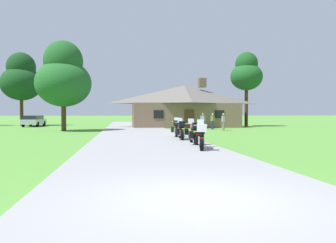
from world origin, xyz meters
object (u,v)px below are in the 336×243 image
(motorcycle_red_second_in_row, at_px, (195,133))
(parked_silver_suv_far_left, at_px, (34,120))
(tree_right_of_lodge, at_px, (246,73))
(tree_left_near, at_px, (63,77))
(bystander_gray_shirt_by_tree, at_px, (223,121))
(motorcycle_blue_nearest_to_camera, at_px, (201,136))
(bystander_olive_shirt_near_lodge, at_px, (213,120))
(motorcycle_black_third_in_row, at_px, (181,130))
(tree_left_far, at_px, (21,79))
(motorcycle_orange_farthest_in_row, at_px, (176,129))
(bystander_gray_shirt_beside_signpost, at_px, (203,120))

(motorcycle_red_second_in_row, height_order, parked_silver_suv_far_left, parked_silver_suv_far_left)
(tree_right_of_lodge, bearing_deg, tree_left_near, -157.47)
(bystander_gray_shirt_by_tree, relative_size, parked_silver_suv_far_left, 0.36)
(motorcycle_blue_nearest_to_camera, height_order, tree_left_near, tree_left_near)
(parked_silver_suv_far_left, bearing_deg, bystander_olive_shirt_near_lodge, -24.60)
(motorcycle_black_third_in_row, distance_m, tree_left_far, 32.67)
(motorcycle_red_second_in_row, distance_m, motorcycle_orange_farthest_in_row, 5.56)
(motorcycle_black_third_in_row, distance_m, parked_silver_suv_far_left, 27.79)
(motorcycle_red_second_in_row, xyz_separation_m, parked_silver_suv_far_left, (-14.80, 26.57, 0.17))
(motorcycle_orange_farthest_in_row, xyz_separation_m, tree_right_of_lodge, (12.21, 18.39, 6.24))
(bystander_olive_shirt_near_lodge, relative_size, bystander_gray_shirt_beside_signpost, 0.99)
(tree_left_near, xyz_separation_m, parked_silver_suv_far_left, (-5.64, 11.48, -4.29))
(bystander_gray_shirt_by_tree, relative_size, tree_left_near, 0.20)
(tree_left_far, distance_m, tree_left_near, 17.18)
(tree_left_near, bearing_deg, bystander_olive_shirt_near_lodge, 4.35)
(bystander_olive_shirt_near_lodge, height_order, bystander_gray_shirt_by_tree, same)
(motorcycle_orange_farthest_in_row, height_order, bystander_olive_shirt_near_lodge, bystander_olive_shirt_near_lodge)
(motorcycle_red_second_in_row, relative_size, motorcycle_black_third_in_row, 1.00)
(bystander_gray_shirt_by_tree, bearing_deg, bystander_gray_shirt_beside_signpost, -164.99)
(motorcycle_black_third_in_row, relative_size, parked_silver_suv_far_left, 0.45)
(motorcycle_blue_nearest_to_camera, distance_m, tree_left_near, 20.19)
(motorcycle_red_second_in_row, relative_size, bystander_gray_shirt_by_tree, 1.25)
(bystander_gray_shirt_beside_signpost, distance_m, tree_left_near, 14.37)
(bystander_gray_shirt_beside_signpost, bearing_deg, motorcycle_red_second_in_row, -74.68)
(motorcycle_red_second_in_row, distance_m, motorcycle_black_third_in_row, 2.96)
(motorcycle_blue_nearest_to_camera, bearing_deg, motorcycle_orange_farthest_in_row, 100.09)
(motorcycle_red_second_in_row, distance_m, tree_right_of_lodge, 27.58)
(motorcycle_black_third_in_row, bearing_deg, tree_right_of_lodge, 64.37)
(tree_left_far, distance_m, parked_silver_suv_far_left, 7.10)
(bystander_gray_shirt_beside_signpost, distance_m, tree_right_of_lodge, 12.21)
(motorcycle_blue_nearest_to_camera, distance_m, bystander_gray_shirt_beside_signpost, 19.53)
(motorcycle_orange_farthest_in_row, relative_size, tree_left_near, 0.25)
(motorcycle_blue_nearest_to_camera, xyz_separation_m, tree_right_of_lodge, (12.43, 26.42, 6.23))
(bystander_gray_shirt_by_tree, bearing_deg, parked_silver_suv_far_left, -131.84)
(motorcycle_blue_nearest_to_camera, distance_m, tree_left_far, 37.27)
(motorcycle_blue_nearest_to_camera, bearing_deg, tree_right_of_lodge, 76.48)
(tree_left_near, height_order, parked_silver_suv_far_left, tree_left_near)
(motorcycle_blue_nearest_to_camera, relative_size, tree_left_near, 0.24)
(motorcycle_orange_farthest_in_row, height_order, bystander_gray_shirt_by_tree, bystander_gray_shirt_by_tree)
(bystander_gray_shirt_by_tree, distance_m, tree_right_of_lodge, 13.48)
(motorcycle_red_second_in_row, bearing_deg, bystander_olive_shirt_near_lodge, 72.83)
(motorcycle_blue_nearest_to_camera, relative_size, bystander_olive_shirt_near_lodge, 1.24)
(bystander_gray_shirt_by_tree, bearing_deg, motorcycle_red_second_in_row, -32.99)
(motorcycle_red_second_in_row, bearing_deg, motorcycle_orange_farthest_in_row, 91.92)
(tree_left_near, bearing_deg, motorcycle_red_second_in_row, -58.76)
(bystander_olive_shirt_near_lodge, height_order, tree_left_far, tree_left_far)
(bystander_gray_shirt_beside_signpost, distance_m, tree_left_far, 26.35)
(tree_left_far, bearing_deg, motorcycle_orange_farthest_in_row, -54.94)
(motorcycle_red_second_in_row, height_order, tree_left_far, tree_left_far)
(motorcycle_blue_nearest_to_camera, relative_size, tree_left_far, 0.21)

